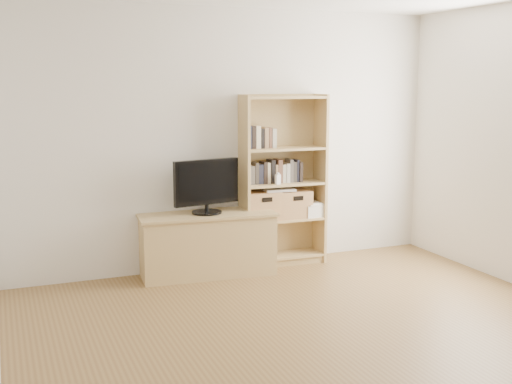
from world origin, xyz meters
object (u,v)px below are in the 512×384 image
basket_right (293,204)px  basket_left (262,205)px  laptop (279,189)px  baby_monitor (278,179)px  bookshelf (283,180)px  television (207,186)px  tv_stand (207,245)px

basket_right → basket_left: bearing=179.0°
laptop → baby_monitor: bearing=-113.6°
baby_monitor → laptop: bearing=47.6°
basket_left → laptop: laptop is taller
bookshelf → television: bookshelf is taller
television → laptop: (0.80, 0.07, -0.09)m
bookshelf → laptop: size_ratio=5.65×
bookshelf → television: 0.86m
bookshelf → basket_left: bookshelf is taller
laptop → tv_stand: bearing=-168.8°
television → baby_monitor: (0.75, -0.01, 0.02)m
bookshelf → basket_left: (-0.23, 0.00, -0.25)m
tv_stand → laptop: laptop is taller
television → bookshelf: bearing=-4.2°
bookshelf → basket_left: size_ratio=4.99×
tv_stand → television: television is taller
basket_right → baby_monitor: bearing=-156.7°
television → tv_stand: bearing=0.0°
bookshelf → baby_monitor: bearing=-135.0°
basket_right → laptop: 0.23m
bookshelf → baby_monitor: 0.14m
basket_right → laptop: bearing=-177.9°
tv_stand → basket_right: size_ratio=3.77×
television → baby_monitor: bearing=-10.6°
tv_stand → baby_monitor: 0.97m
basket_left → basket_right: basket_left is taller
tv_stand → bookshelf: bookshelf is taller
bookshelf → tv_stand: bearing=-172.6°
tv_stand → baby_monitor: baby_monitor is taller
laptop → basket_right: bearing=7.4°
basket_left → basket_right: size_ratio=1.03×
bookshelf → television: (-0.85, -0.09, 0.01)m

